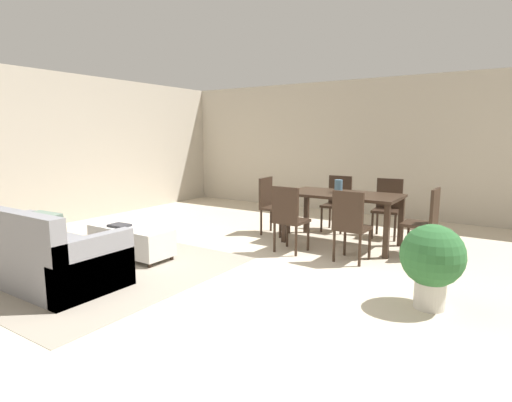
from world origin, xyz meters
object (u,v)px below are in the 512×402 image
(vase_centerpiece, at_px, (338,186))
(dining_chair_far_right, at_px, (388,204))
(book_on_ottoman, at_px, (119,225))
(dining_chair_head_east, at_px, (426,218))
(couch, at_px, (37,255))
(dining_chair_near_left, at_px, (289,215))
(dining_chair_near_right, at_px, (350,222))
(potted_plant, at_px, (432,259))
(dining_table, at_px, (342,200))
(dining_chair_far_left, at_px, (338,200))
(dining_chair_head_west, at_px, (271,202))
(ottoman_table, at_px, (131,240))

(vase_centerpiece, bearing_deg, dining_chair_far_right, 58.06)
(book_on_ottoman, bearing_deg, dining_chair_head_east, 32.91)
(couch, bearing_deg, dining_chair_near_left, 53.78)
(dining_chair_near_right, relative_size, vase_centerpiece, 4.77)
(couch, distance_m, potted_plant, 4.12)
(dining_table, distance_m, dining_chair_far_left, 0.92)
(dining_chair_near_left, height_order, vase_centerpiece, vase_centerpiece)
(dining_chair_far_left, relative_size, dining_chair_far_right, 1.00)
(dining_chair_near_right, bearing_deg, couch, -136.70)
(dining_chair_far_left, bearing_deg, dining_chair_far_right, 0.40)
(dining_chair_head_west, bearing_deg, potted_plant, -31.67)
(ottoman_table, distance_m, potted_plant, 3.66)
(couch, height_order, book_on_ottoman, couch)
(potted_plant, bearing_deg, dining_chair_head_west, 148.33)
(ottoman_table, xyz_separation_m, dining_chair_near_right, (2.50, 1.35, 0.29))
(dining_chair_far_right, bearing_deg, dining_chair_head_east, -49.05)
(dining_chair_far_left, height_order, dining_chair_head_west, same)
(dining_chair_head_east, bearing_deg, couch, -136.14)
(ottoman_table, distance_m, book_on_ottoman, 0.24)
(dining_chair_near_left, bearing_deg, couch, -126.22)
(ottoman_table, relative_size, dining_table, 0.73)
(dining_table, xyz_separation_m, vase_centerpiece, (-0.07, 0.01, 0.19))
(ottoman_table, relative_size, dining_chair_head_west, 1.29)
(ottoman_table, distance_m, dining_chair_head_east, 3.89)
(couch, bearing_deg, dining_chair_head_west, 72.50)
(ottoman_table, xyz_separation_m, dining_table, (2.08, 2.14, 0.43))
(ottoman_table, height_order, vase_centerpiece, vase_centerpiece)
(dining_chair_near_right, height_order, vase_centerpiece, vase_centerpiece)
(ottoman_table, bearing_deg, book_on_ottoman, -152.80)
(dining_chair_near_left, height_order, potted_plant, dining_chair_near_left)
(dining_chair_head_west, bearing_deg, dining_chair_near_left, -46.52)
(dining_table, distance_m, dining_chair_near_left, 0.95)
(dining_chair_near_left, distance_m, dining_chair_head_west, 1.13)
(dining_chair_near_right, relative_size, dining_chair_head_east, 1.00)
(dining_chair_far_left, height_order, dining_chair_head_east, same)
(couch, xyz_separation_m, dining_chair_near_right, (2.67, 2.51, 0.23))
(dining_chair_far_right, distance_m, vase_centerpiece, 1.02)
(couch, distance_m, ottoman_table, 1.18)
(dining_chair_near_left, height_order, dining_chair_head_west, same)
(dining_chair_near_left, relative_size, book_on_ottoman, 3.54)
(dining_chair_head_west, height_order, book_on_ottoman, dining_chair_head_west)
(dining_chair_far_right, relative_size, book_on_ottoman, 3.54)
(dining_chair_near_right, relative_size, book_on_ottoman, 3.54)
(couch, distance_m, dining_chair_near_right, 3.67)
(ottoman_table, bearing_deg, vase_centerpiece, 46.94)
(dining_chair_head_west, relative_size, potted_plant, 1.16)
(couch, height_order, dining_chair_head_west, dining_chair_head_west)
(dining_table, bearing_deg, couch, -124.23)
(dining_chair_near_right, height_order, potted_plant, dining_chair_near_right)
(ottoman_table, distance_m, dining_chair_head_west, 2.32)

